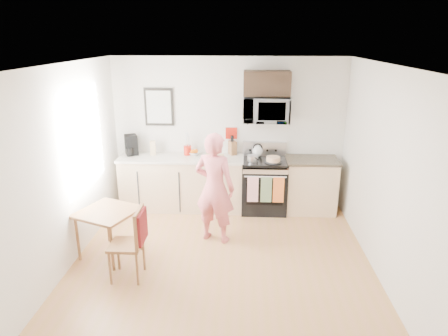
# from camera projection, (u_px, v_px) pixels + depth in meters

# --- Properties ---
(floor) EXTENTS (4.60, 4.60, 0.00)m
(floor) POSITION_uv_depth(u_px,v_px,m) (221.00, 271.00, 5.20)
(floor) COLOR #A67740
(floor) RESTS_ON ground
(back_wall) EXTENTS (4.00, 0.04, 2.60)m
(back_wall) POSITION_uv_depth(u_px,v_px,m) (228.00, 133.00, 6.97)
(back_wall) COLOR silver
(back_wall) RESTS_ON floor
(front_wall) EXTENTS (4.00, 0.04, 2.60)m
(front_wall) POSITION_uv_depth(u_px,v_px,m) (199.00, 295.00, 2.61)
(front_wall) COLOR silver
(front_wall) RESTS_ON floor
(left_wall) EXTENTS (0.04, 4.60, 2.60)m
(left_wall) POSITION_uv_depth(u_px,v_px,m) (58.00, 174.00, 4.89)
(left_wall) COLOR silver
(left_wall) RESTS_ON floor
(right_wall) EXTENTS (0.04, 4.60, 2.60)m
(right_wall) POSITION_uv_depth(u_px,v_px,m) (390.00, 180.00, 4.69)
(right_wall) COLOR silver
(right_wall) RESTS_ON floor
(ceiling) EXTENTS (4.00, 4.60, 0.04)m
(ceiling) POSITION_uv_depth(u_px,v_px,m) (220.00, 66.00, 4.38)
(ceiling) COLOR white
(ceiling) RESTS_ON back_wall
(window) EXTENTS (0.06, 1.40, 1.50)m
(window) POSITION_uv_depth(u_px,v_px,m) (84.00, 139.00, 5.57)
(window) COLOR silver
(window) RESTS_ON left_wall
(cabinet_left) EXTENTS (2.10, 0.60, 0.90)m
(cabinet_left) POSITION_uv_depth(u_px,v_px,m) (182.00, 184.00, 6.99)
(cabinet_left) COLOR #D1B186
(cabinet_left) RESTS_ON floor
(countertop_left) EXTENTS (2.14, 0.64, 0.04)m
(countertop_left) POSITION_uv_depth(u_px,v_px,m) (181.00, 158.00, 6.85)
(countertop_left) COLOR #EDE3CC
(countertop_left) RESTS_ON cabinet_left
(cabinet_right) EXTENTS (0.84, 0.60, 0.90)m
(cabinet_right) POSITION_uv_depth(u_px,v_px,m) (310.00, 186.00, 6.88)
(cabinet_right) COLOR #D1B186
(cabinet_right) RESTS_ON floor
(countertop_right) EXTENTS (0.88, 0.64, 0.04)m
(countertop_right) POSITION_uv_depth(u_px,v_px,m) (312.00, 160.00, 6.74)
(countertop_right) COLOR black
(countertop_right) RESTS_ON cabinet_right
(range) EXTENTS (0.76, 0.70, 1.16)m
(range) POSITION_uv_depth(u_px,v_px,m) (264.00, 186.00, 6.91)
(range) COLOR black
(range) RESTS_ON floor
(microwave) EXTENTS (0.76, 0.51, 0.42)m
(microwave) POSITION_uv_depth(u_px,v_px,m) (266.00, 109.00, 6.59)
(microwave) COLOR silver
(microwave) RESTS_ON back_wall
(upper_cabinet) EXTENTS (0.76, 0.35, 0.40)m
(upper_cabinet) POSITION_uv_depth(u_px,v_px,m) (267.00, 83.00, 6.50)
(upper_cabinet) COLOR black
(upper_cabinet) RESTS_ON back_wall
(wall_art) EXTENTS (0.50, 0.04, 0.65)m
(wall_art) POSITION_uv_depth(u_px,v_px,m) (159.00, 107.00, 6.87)
(wall_art) COLOR black
(wall_art) RESTS_ON back_wall
(wall_trivet) EXTENTS (0.20, 0.02, 0.20)m
(wall_trivet) POSITION_uv_depth(u_px,v_px,m) (231.00, 133.00, 6.96)
(wall_trivet) COLOR #A51A0E
(wall_trivet) RESTS_ON back_wall
(person) EXTENTS (0.69, 0.56, 1.65)m
(person) POSITION_uv_depth(u_px,v_px,m) (215.00, 188.00, 5.76)
(person) COLOR #BB334C
(person) RESTS_ON floor
(dining_table) EXTENTS (0.81, 0.81, 0.67)m
(dining_table) POSITION_uv_depth(u_px,v_px,m) (108.00, 216.00, 5.41)
(dining_table) COLOR brown
(dining_table) RESTS_ON floor
(chair) EXTENTS (0.44, 0.40, 0.94)m
(chair) POSITION_uv_depth(u_px,v_px,m) (136.00, 234.00, 4.88)
(chair) COLOR brown
(chair) RESTS_ON floor
(knife_block) EXTENTS (0.16, 0.18, 0.23)m
(knife_block) POSITION_uv_depth(u_px,v_px,m) (233.00, 148.00, 6.95)
(knife_block) COLOR brown
(knife_block) RESTS_ON countertop_left
(utensil_crock) EXTENTS (0.13, 0.13, 0.40)m
(utensil_crock) POSITION_uv_depth(u_px,v_px,m) (187.00, 146.00, 6.92)
(utensil_crock) COLOR #A51A0E
(utensil_crock) RESTS_ON countertop_left
(fruit_bowl) EXTENTS (0.24, 0.24, 0.09)m
(fruit_bowl) POSITION_uv_depth(u_px,v_px,m) (194.00, 153.00, 6.96)
(fruit_bowl) COLOR silver
(fruit_bowl) RESTS_ON countertop_left
(milk_carton) EXTENTS (0.11, 0.11, 0.25)m
(milk_carton) POSITION_uv_depth(u_px,v_px,m) (153.00, 148.00, 6.93)
(milk_carton) COLOR tan
(milk_carton) RESTS_ON countertop_left
(coffee_maker) EXTENTS (0.28, 0.32, 0.35)m
(coffee_maker) POSITION_uv_depth(u_px,v_px,m) (131.00, 146.00, 6.93)
(coffee_maker) COLOR black
(coffee_maker) RESTS_ON countertop_left
(bread_bag) EXTENTS (0.31, 0.16, 0.11)m
(bread_bag) POSITION_uv_depth(u_px,v_px,m) (214.00, 158.00, 6.59)
(bread_bag) COLOR tan
(bread_bag) RESTS_ON countertop_left
(cake) EXTENTS (0.28, 0.28, 0.09)m
(cake) POSITION_uv_depth(u_px,v_px,m) (273.00, 160.00, 6.60)
(cake) COLOR black
(cake) RESTS_ON range
(kettle) EXTENTS (0.18, 0.18, 0.23)m
(kettle) POSITION_uv_depth(u_px,v_px,m) (258.00, 151.00, 6.89)
(kettle) COLOR silver
(kettle) RESTS_ON range
(pot) EXTENTS (0.18, 0.30, 0.09)m
(pot) POSITION_uv_depth(u_px,v_px,m) (253.00, 158.00, 6.66)
(pot) COLOR silver
(pot) RESTS_ON range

